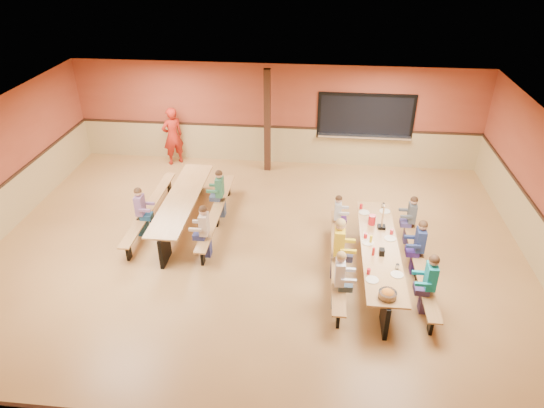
# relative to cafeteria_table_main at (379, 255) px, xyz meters

# --- Properties ---
(ground) EXTENTS (12.00, 12.00, 0.00)m
(ground) POSITION_rel_cafeteria_table_main_xyz_m (-2.62, 0.40, -0.53)
(ground) COLOR #A2723D
(ground) RESTS_ON ground
(room_envelope) EXTENTS (12.04, 10.04, 3.02)m
(room_envelope) POSITION_rel_cafeteria_table_main_xyz_m (-2.62, 0.40, 0.16)
(room_envelope) COLOR #99432C
(room_envelope) RESTS_ON ground
(kitchen_pass_through) EXTENTS (2.78, 0.28, 1.38)m
(kitchen_pass_through) POSITION_rel_cafeteria_table_main_xyz_m (-0.02, 5.36, 0.96)
(kitchen_pass_through) COLOR black
(kitchen_pass_through) RESTS_ON ground
(structural_post) EXTENTS (0.18, 0.18, 3.00)m
(structural_post) POSITION_rel_cafeteria_table_main_xyz_m (-2.82, 4.80, 0.97)
(structural_post) COLOR #311A10
(structural_post) RESTS_ON ground
(cafeteria_table_main) EXTENTS (1.91, 3.70, 0.74)m
(cafeteria_table_main) POSITION_rel_cafeteria_table_main_xyz_m (0.00, 0.00, 0.00)
(cafeteria_table_main) COLOR #AA7943
(cafeteria_table_main) RESTS_ON ground
(cafeteria_table_second) EXTENTS (1.91, 3.70, 0.74)m
(cafeteria_table_second) POSITION_rel_cafeteria_table_main_xyz_m (-4.52, 1.59, 0.00)
(cafeteria_table_second) COLOR #AA7943
(cafeteria_table_second) RESTS_ON ground
(seated_child_white_left) EXTENTS (0.39, 0.32, 1.25)m
(seated_child_white_left) POSITION_rel_cafeteria_table_main_xyz_m (-0.83, -1.02, 0.10)
(seated_child_white_left) COLOR white
(seated_child_white_left) RESTS_ON ground
(seated_adult_yellow) EXTENTS (0.44, 0.36, 1.36)m
(seated_adult_yellow) POSITION_rel_cafeteria_table_main_xyz_m (-0.83, -0.08, 0.15)
(seated_adult_yellow) COLOR yellow
(seated_adult_yellow) RESTS_ON ground
(seated_child_grey_left) EXTENTS (0.32, 0.27, 1.12)m
(seated_child_grey_left) POSITION_rel_cafeteria_table_main_xyz_m (-0.83, 1.32, 0.03)
(seated_child_grey_left) COLOR #BCBCBC
(seated_child_grey_left) RESTS_ON ground
(seated_child_teal_right) EXTENTS (0.40, 0.32, 1.27)m
(seated_child_teal_right) POSITION_rel_cafeteria_table_main_xyz_m (0.82, -0.99, 0.11)
(seated_child_teal_right) COLOR teal
(seated_child_teal_right) RESTS_ON ground
(seated_child_navy_right) EXTENTS (0.39, 0.32, 1.25)m
(seated_child_navy_right) POSITION_rel_cafeteria_table_main_xyz_m (0.82, 0.21, 0.10)
(seated_child_navy_right) COLOR navy
(seated_child_navy_right) RESTS_ON ground
(seated_child_char_right) EXTENTS (0.35, 0.29, 1.18)m
(seated_child_char_right) POSITION_rel_cafeteria_table_main_xyz_m (0.82, 1.33, 0.06)
(seated_child_char_right) COLOR #464C4F
(seated_child_char_right) RESTS_ON ground
(seated_child_purple_sec) EXTENTS (0.38, 0.31, 1.22)m
(seated_child_purple_sec) POSITION_rel_cafeteria_table_main_xyz_m (-5.35, 1.01, 0.09)
(seated_child_purple_sec) COLOR slate
(seated_child_purple_sec) RESTS_ON ground
(seated_child_green_sec) EXTENTS (0.38, 0.31, 1.23)m
(seated_child_green_sec) POSITION_rel_cafeteria_table_main_xyz_m (-3.70, 2.05, 0.09)
(seated_child_green_sec) COLOR #327250
(seated_child_green_sec) RESTS_ON ground
(seated_child_tan_sec) EXTENTS (0.38, 0.31, 1.24)m
(seated_child_tan_sec) POSITION_rel_cafeteria_table_main_xyz_m (-3.70, 0.35, 0.09)
(seated_child_tan_sec) COLOR #C6B19A
(seated_child_tan_sec) RESTS_ON ground
(standing_woman) EXTENTS (0.76, 0.73, 1.76)m
(standing_woman) POSITION_rel_cafeteria_table_main_xyz_m (-5.69, 4.95, 0.36)
(standing_woman) COLOR #A11E12
(standing_woman) RESTS_ON ground
(punch_pitcher) EXTENTS (0.16, 0.16, 0.22)m
(punch_pitcher) POSITION_rel_cafeteria_table_main_xyz_m (-0.11, 0.83, 0.32)
(punch_pitcher) COLOR red
(punch_pitcher) RESTS_ON cafeteria_table_main
(chip_bowl) EXTENTS (0.32, 0.32, 0.15)m
(chip_bowl) POSITION_rel_cafeteria_table_main_xyz_m (-0.01, -1.55, 0.29)
(chip_bowl) COLOR orange
(chip_bowl) RESTS_ON cafeteria_table_main
(napkin_dispenser) EXTENTS (0.10, 0.14, 0.13)m
(napkin_dispenser) POSITION_rel_cafeteria_table_main_xyz_m (0.01, -0.29, 0.28)
(napkin_dispenser) COLOR black
(napkin_dispenser) RESTS_ON cafeteria_table_main
(condiment_mustard) EXTENTS (0.06, 0.06, 0.17)m
(condiment_mustard) POSITION_rel_cafeteria_table_main_xyz_m (-0.18, 0.11, 0.30)
(condiment_mustard) COLOR yellow
(condiment_mustard) RESTS_ON cafeteria_table_main
(condiment_ketchup) EXTENTS (0.06, 0.06, 0.17)m
(condiment_ketchup) POSITION_rel_cafeteria_table_main_xyz_m (-0.16, -0.31, 0.30)
(condiment_ketchup) COLOR #B2140F
(condiment_ketchup) RESTS_ON cafeteria_table_main
(table_paddle) EXTENTS (0.16, 0.16, 0.56)m
(table_paddle) POSITION_rel_cafeteria_table_main_xyz_m (0.09, 0.69, 0.35)
(table_paddle) COLOR black
(table_paddle) RESTS_ON cafeteria_table_main
(place_settings) EXTENTS (0.65, 3.30, 0.11)m
(place_settings) POSITION_rel_cafeteria_table_main_xyz_m (-0.00, 0.00, 0.27)
(place_settings) COLOR beige
(place_settings) RESTS_ON cafeteria_table_main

